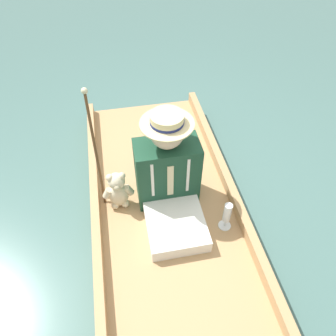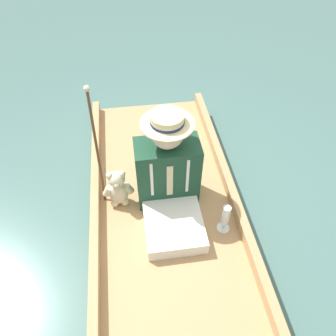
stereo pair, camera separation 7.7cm
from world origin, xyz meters
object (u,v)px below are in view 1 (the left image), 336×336
object	(u,v)px
wine_glass	(227,214)
walking_cane	(94,141)
teddy_bear	(118,191)
seated_person	(169,176)

from	to	relation	value
wine_glass	walking_cane	xyz separation A→B (m)	(0.84, -0.53, 0.36)
wine_glass	teddy_bear	bearing A→B (deg)	-25.35
seated_person	walking_cane	world-z (taller)	walking_cane
seated_person	teddy_bear	distance (m)	0.40
teddy_bear	wine_glass	xyz separation A→B (m)	(-0.73, 0.34, -0.01)
walking_cane	wine_glass	bearing A→B (deg)	147.75
seated_person	wine_glass	distance (m)	0.48
seated_person	wine_glass	bearing A→B (deg)	135.30
wine_glass	walking_cane	size ratio (longest dim) A/B	0.28
seated_person	wine_glass	size ratio (longest dim) A/B	3.21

